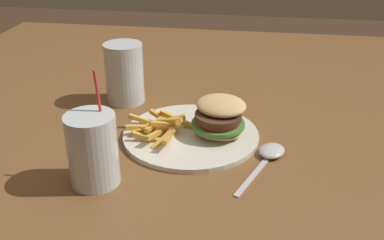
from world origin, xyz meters
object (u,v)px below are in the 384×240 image
object	(u,v)px
meal_plate_near	(202,127)
beer_glass	(124,74)
juice_glass	(93,151)
spoon	(270,153)

from	to	relation	value
meal_plate_near	beer_glass	size ratio (longest dim) A/B	1.97
juice_glass	beer_glass	bearing A→B (deg)	97.57
beer_glass	meal_plate_near	bearing A→B (deg)	-36.79
beer_glass	spoon	world-z (taller)	beer_glass
beer_glass	spoon	xyz separation A→B (m)	(0.35, -0.21, -0.06)
beer_glass	juice_glass	distance (m)	0.34
beer_glass	spoon	size ratio (longest dim) A/B	0.77
beer_glass	juice_glass	size ratio (longest dim) A/B	0.72
juice_glass	spoon	xyz separation A→B (m)	(0.30, 0.13, -0.05)
beer_glass	juice_glass	bearing A→B (deg)	-82.43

